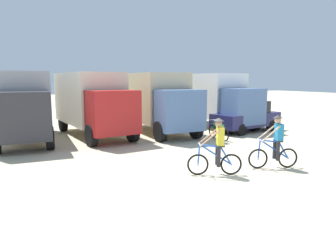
{
  "coord_description": "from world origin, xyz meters",
  "views": [
    {
      "loc": [
        -4.65,
        -8.15,
        2.97
      ],
      "look_at": [
        0.5,
        3.38,
        1.1
      ],
      "focal_mm": 33.38,
      "sensor_mm": 36.0,
      "label": 1
    }
  ],
  "objects_px": {
    "cyclist_cowboy_hat": "(275,144)",
    "box_truck_tan_camper": "(156,99)",
    "cyclist_orange_shirt": "(217,149)",
    "sedan_parked": "(247,116)",
    "box_truck_cream_rv": "(92,101)",
    "box_truck_grey_hauler": "(23,103)",
    "box_truck_avon_van": "(211,97)",
    "bicycle_spare": "(218,132)"
  },
  "relations": [
    {
      "from": "cyclist_cowboy_hat",
      "to": "box_truck_tan_camper",
      "type": "bearing_deg",
      "value": 95.91
    },
    {
      "from": "box_truck_cream_rv",
      "to": "sedan_parked",
      "type": "bearing_deg",
      "value": -15.11
    },
    {
      "from": "cyclist_cowboy_hat",
      "to": "bicycle_spare",
      "type": "relative_size",
      "value": 1.05
    },
    {
      "from": "box_truck_grey_hauler",
      "to": "bicycle_spare",
      "type": "height_order",
      "value": "box_truck_grey_hauler"
    },
    {
      "from": "bicycle_spare",
      "to": "sedan_parked",
      "type": "bearing_deg",
      "value": 27.16
    },
    {
      "from": "box_truck_avon_van",
      "to": "box_truck_tan_camper",
      "type": "bearing_deg",
      "value": -172.31
    },
    {
      "from": "sedan_parked",
      "to": "box_truck_cream_rv",
      "type": "bearing_deg",
      "value": 164.89
    },
    {
      "from": "box_truck_grey_hauler",
      "to": "bicycle_spare",
      "type": "distance_m",
      "value": 9.74
    },
    {
      "from": "cyclist_orange_shirt",
      "to": "bicycle_spare",
      "type": "distance_m",
      "value": 6.02
    },
    {
      "from": "box_truck_avon_van",
      "to": "cyclist_cowboy_hat",
      "type": "bearing_deg",
      "value": -108.76
    },
    {
      "from": "box_truck_tan_camper",
      "to": "cyclist_orange_shirt",
      "type": "xyz_separation_m",
      "value": [
        -1.34,
        -8.43,
        -1.03
      ]
    },
    {
      "from": "box_truck_grey_hauler",
      "to": "box_truck_avon_van",
      "type": "relative_size",
      "value": 0.97
    },
    {
      "from": "box_truck_tan_camper",
      "to": "cyclist_orange_shirt",
      "type": "distance_m",
      "value": 8.59
    },
    {
      "from": "cyclist_orange_shirt",
      "to": "bicycle_spare",
      "type": "height_order",
      "value": "cyclist_orange_shirt"
    },
    {
      "from": "box_truck_tan_camper",
      "to": "cyclist_cowboy_hat",
      "type": "height_order",
      "value": "box_truck_tan_camper"
    },
    {
      "from": "cyclist_cowboy_hat",
      "to": "box_truck_avon_van",
      "type": "bearing_deg",
      "value": 71.24
    },
    {
      "from": "box_truck_tan_camper",
      "to": "sedan_parked",
      "type": "distance_m",
      "value": 5.34
    },
    {
      "from": "box_truck_tan_camper",
      "to": "bicycle_spare",
      "type": "height_order",
      "value": "box_truck_tan_camper"
    },
    {
      "from": "box_truck_cream_rv",
      "to": "box_truck_tan_camper",
      "type": "relative_size",
      "value": 1.03
    },
    {
      "from": "cyclist_orange_shirt",
      "to": "cyclist_cowboy_hat",
      "type": "relative_size",
      "value": 1.0
    },
    {
      "from": "box_truck_grey_hauler",
      "to": "box_truck_tan_camper",
      "type": "relative_size",
      "value": 0.99
    },
    {
      "from": "box_truck_grey_hauler",
      "to": "box_truck_avon_van",
      "type": "bearing_deg",
      "value": 1.34
    },
    {
      "from": "cyclist_cowboy_hat",
      "to": "cyclist_orange_shirt",
      "type": "bearing_deg",
      "value": 176.23
    },
    {
      "from": "box_truck_avon_van",
      "to": "bicycle_spare",
      "type": "bearing_deg",
      "value": -116.57
    },
    {
      "from": "cyclist_orange_shirt",
      "to": "cyclist_cowboy_hat",
      "type": "distance_m",
      "value": 2.23
    },
    {
      "from": "box_truck_grey_hauler",
      "to": "bicycle_spare",
      "type": "xyz_separation_m",
      "value": [
        8.88,
        -3.71,
        -1.48
      ]
    },
    {
      "from": "sedan_parked",
      "to": "cyclist_orange_shirt",
      "type": "xyz_separation_m",
      "value": [
        -6.21,
        -6.47,
        -0.04
      ]
    },
    {
      "from": "box_truck_grey_hauler",
      "to": "cyclist_cowboy_hat",
      "type": "xyz_separation_m",
      "value": [
        7.77,
        -8.86,
        -1.03
      ]
    },
    {
      "from": "box_truck_grey_hauler",
      "to": "sedan_parked",
      "type": "height_order",
      "value": "box_truck_grey_hauler"
    },
    {
      "from": "box_truck_tan_camper",
      "to": "box_truck_avon_van",
      "type": "distance_m",
      "value": 4.02
    },
    {
      "from": "box_truck_cream_rv",
      "to": "cyclist_cowboy_hat",
      "type": "distance_m",
      "value": 9.97
    },
    {
      "from": "box_truck_avon_van",
      "to": "bicycle_spare",
      "type": "xyz_separation_m",
      "value": [
        -1.98,
        -3.97,
        -1.48
      ]
    },
    {
      "from": "cyclist_orange_shirt",
      "to": "box_truck_avon_van",
      "type": "bearing_deg",
      "value": 59.31
    },
    {
      "from": "box_truck_avon_van",
      "to": "cyclist_orange_shirt",
      "type": "relative_size",
      "value": 3.84
    },
    {
      "from": "box_truck_cream_rv",
      "to": "bicycle_spare",
      "type": "xyz_separation_m",
      "value": [
        5.52,
        -3.74,
        -1.48
      ]
    },
    {
      "from": "box_truck_grey_hauler",
      "to": "cyclist_cowboy_hat",
      "type": "relative_size",
      "value": 3.72
    },
    {
      "from": "box_truck_grey_hauler",
      "to": "sedan_parked",
      "type": "distance_m",
      "value": 12.0
    },
    {
      "from": "box_truck_tan_camper",
      "to": "cyclist_cowboy_hat",
      "type": "bearing_deg",
      "value": -84.09
    },
    {
      "from": "box_truck_avon_van",
      "to": "cyclist_cowboy_hat",
      "type": "distance_m",
      "value": 9.68
    },
    {
      "from": "box_truck_avon_van",
      "to": "cyclist_orange_shirt",
      "type": "height_order",
      "value": "box_truck_avon_van"
    },
    {
      "from": "cyclist_orange_shirt",
      "to": "cyclist_cowboy_hat",
      "type": "bearing_deg",
      "value": -3.77
    },
    {
      "from": "box_truck_grey_hauler",
      "to": "cyclist_cowboy_hat",
      "type": "distance_m",
      "value": 11.82
    }
  ]
}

